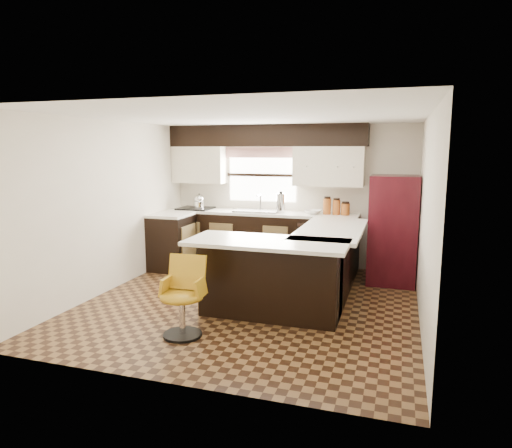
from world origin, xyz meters
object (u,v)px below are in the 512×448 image
(peninsula_return, at_px, (271,279))
(bar_chair, at_px, (182,298))
(refrigerator, at_px, (393,230))
(peninsula_long, at_px, (327,263))

(peninsula_return, distance_m, bar_chair, 1.16)
(peninsula_return, bearing_deg, bar_chair, -129.48)
(peninsula_return, xyz_separation_m, bar_chair, (-0.74, -0.90, -0.02))
(refrigerator, relative_size, bar_chair, 1.87)
(peninsula_long, relative_size, refrigerator, 1.20)
(refrigerator, xyz_separation_m, bar_chair, (-2.10, -2.77, -0.38))
(peninsula_long, distance_m, refrigerator, 1.27)
(peninsula_long, bearing_deg, refrigerator, 47.06)
(peninsula_long, distance_m, peninsula_return, 1.11)
(bar_chair, bearing_deg, peninsula_return, 46.67)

